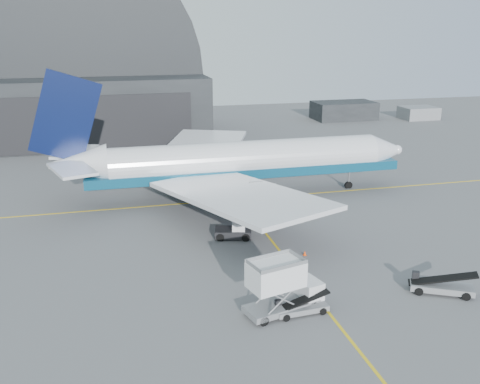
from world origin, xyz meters
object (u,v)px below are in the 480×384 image
object	(u,v)px
pushback_tug	(234,232)
belt_loader_b	(441,286)
catering_truck	(281,287)
airliner	(232,162)
belt_loader_a	(301,307)

from	to	relation	value
pushback_tug	belt_loader_b	size ratio (longest dim) A/B	0.79
catering_truck	pushback_tug	size ratio (longest dim) A/B	1.59
catering_truck	belt_loader_b	distance (m)	13.76
airliner	pushback_tug	size ratio (longest dim) A/B	11.49
catering_truck	airliner	bearing A→B (deg)	69.34
airliner	belt_loader_a	world-z (taller)	airliner
pushback_tug	belt_loader_a	bearing A→B (deg)	-70.62
catering_truck	pushback_tug	distance (m)	15.54
belt_loader_a	catering_truck	bearing A→B (deg)	153.25
airliner	catering_truck	world-z (taller)	airliner
pushback_tug	belt_loader_b	distance (m)	20.83
pushback_tug	belt_loader_a	xyz separation A→B (m)	(1.35, -16.04, -0.13)
belt_loader_b	airliner	bearing A→B (deg)	138.01
pushback_tug	belt_loader_a	world-z (taller)	belt_loader_a
belt_loader_b	pushback_tug	bearing A→B (deg)	158.47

